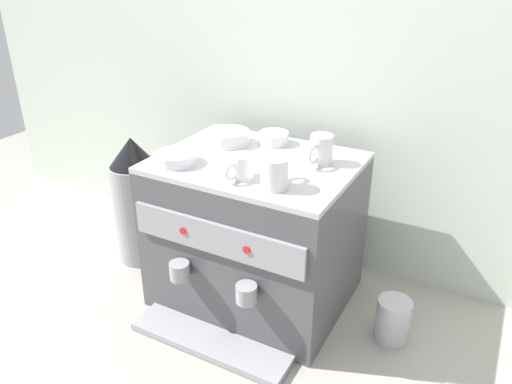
{
  "coord_description": "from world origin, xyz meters",
  "views": [
    {
      "loc": [
        0.62,
        -1.15,
        0.99
      ],
      "look_at": [
        0.0,
        0.0,
        0.36
      ],
      "focal_mm": 35.04,
      "sensor_mm": 36.0,
      "label": 1
    }
  ],
  "objects_px": {
    "coffee_grinder": "(138,201)",
    "ceramic_cup_0": "(275,172)",
    "ceramic_bowl_2": "(274,138)",
    "milk_pitcher": "(393,319)",
    "ceramic_bowl_1": "(175,158)",
    "espresso_machine": "(255,232)",
    "ceramic_bowl_0": "(228,138)",
    "ceramic_cup_2": "(321,150)",
    "ceramic_cup_1": "(242,167)"
  },
  "relations": [
    {
      "from": "ceramic_bowl_0",
      "to": "ceramic_bowl_2",
      "type": "height_order",
      "value": "ceramic_bowl_0"
    },
    {
      "from": "milk_pitcher",
      "to": "ceramic_bowl_0",
      "type": "bearing_deg",
      "value": 172.78
    },
    {
      "from": "ceramic_cup_2",
      "to": "coffee_grinder",
      "type": "xyz_separation_m",
      "value": [
        -0.63,
        -0.06,
        -0.28
      ]
    },
    {
      "from": "ceramic_cup_2",
      "to": "coffee_grinder",
      "type": "bearing_deg",
      "value": -174.59
    },
    {
      "from": "coffee_grinder",
      "to": "ceramic_cup_0",
      "type": "bearing_deg",
      "value": -13.14
    },
    {
      "from": "espresso_machine",
      "to": "ceramic_cup_0",
      "type": "xyz_separation_m",
      "value": [
        0.13,
        -0.13,
        0.27
      ]
    },
    {
      "from": "ceramic_bowl_2",
      "to": "coffee_grinder",
      "type": "height_order",
      "value": "ceramic_bowl_2"
    },
    {
      "from": "ceramic_cup_0",
      "to": "coffee_grinder",
      "type": "height_order",
      "value": "ceramic_cup_0"
    },
    {
      "from": "coffee_grinder",
      "to": "ceramic_bowl_2",
      "type": "bearing_deg",
      "value": 17.26
    },
    {
      "from": "ceramic_bowl_0",
      "to": "milk_pitcher",
      "type": "bearing_deg",
      "value": -7.22
    },
    {
      "from": "milk_pitcher",
      "to": "espresso_machine",
      "type": "bearing_deg",
      "value": -178.89
    },
    {
      "from": "ceramic_cup_0",
      "to": "ceramic_cup_2",
      "type": "relative_size",
      "value": 1.05
    },
    {
      "from": "ceramic_cup_2",
      "to": "milk_pitcher",
      "type": "distance_m",
      "value": 0.52
    },
    {
      "from": "ceramic_bowl_2",
      "to": "coffee_grinder",
      "type": "distance_m",
      "value": 0.54
    },
    {
      "from": "espresso_machine",
      "to": "coffee_grinder",
      "type": "bearing_deg",
      "value": 179.09
    },
    {
      "from": "espresso_machine",
      "to": "milk_pitcher",
      "type": "relative_size",
      "value": 4.31
    },
    {
      "from": "espresso_machine",
      "to": "ceramic_bowl_2",
      "type": "bearing_deg",
      "value": 96.01
    },
    {
      "from": "ceramic_cup_1",
      "to": "ceramic_bowl_0",
      "type": "bearing_deg",
      "value": 128.74
    },
    {
      "from": "espresso_machine",
      "to": "ceramic_cup_1",
      "type": "bearing_deg",
      "value": -77.53
    },
    {
      "from": "ceramic_bowl_2",
      "to": "coffee_grinder",
      "type": "xyz_separation_m",
      "value": [
        -0.45,
        -0.14,
        -0.26
      ]
    },
    {
      "from": "ceramic_cup_1",
      "to": "ceramic_cup_2",
      "type": "height_order",
      "value": "ceramic_cup_2"
    },
    {
      "from": "ceramic_cup_0",
      "to": "ceramic_cup_1",
      "type": "height_order",
      "value": "ceramic_cup_0"
    },
    {
      "from": "ceramic_cup_0",
      "to": "ceramic_cup_2",
      "type": "xyz_separation_m",
      "value": [
        0.04,
        0.2,
        0.0
      ]
    },
    {
      "from": "milk_pitcher",
      "to": "ceramic_cup_0",
      "type": "bearing_deg",
      "value": -155.73
    },
    {
      "from": "ceramic_cup_0",
      "to": "ceramic_bowl_0",
      "type": "bearing_deg",
      "value": 141.3
    },
    {
      "from": "ceramic_cup_0",
      "to": "espresso_machine",
      "type": "bearing_deg",
      "value": 134.21
    },
    {
      "from": "ceramic_bowl_2",
      "to": "milk_pitcher",
      "type": "bearing_deg",
      "value": -17.05
    },
    {
      "from": "ceramic_cup_1",
      "to": "ceramic_bowl_2",
      "type": "height_order",
      "value": "ceramic_cup_1"
    },
    {
      "from": "ceramic_cup_2",
      "to": "milk_pitcher",
      "type": "xyz_separation_m",
      "value": [
        0.27,
        -0.06,
        -0.44
      ]
    },
    {
      "from": "ceramic_cup_1",
      "to": "ceramic_bowl_2",
      "type": "distance_m",
      "value": 0.27
    },
    {
      "from": "espresso_machine",
      "to": "ceramic_cup_2",
      "type": "xyz_separation_m",
      "value": [
        0.17,
        0.07,
        0.27
      ]
    },
    {
      "from": "milk_pitcher",
      "to": "ceramic_cup_2",
      "type": "bearing_deg",
      "value": 167.63
    },
    {
      "from": "coffee_grinder",
      "to": "ceramic_bowl_0",
      "type": "bearing_deg",
      "value": 12.69
    },
    {
      "from": "espresso_machine",
      "to": "milk_pitcher",
      "type": "xyz_separation_m",
      "value": [
        0.43,
        0.01,
        -0.16
      ]
    },
    {
      "from": "ceramic_bowl_1",
      "to": "milk_pitcher",
      "type": "xyz_separation_m",
      "value": [
        0.62,
        0.13,
        -0.41
      ]
    },
    {
      "from": "ceramic_bowl_0",
      "to": "ceramic_bowl_2",
      "type": "xyz_separation_m",
      "value": [
        0.12,
        0.07,
        -0.0
      ]
    },
    {
      "from": "coffee_grinder",
      "to": "ceramic_cup_1",
      "type": "bearing_deg",
      "value": -14.98
    },
    {
      "from": "coffee_grinder",
      "to": "milk_pitcher",
      "type": "height_order",
      "value": "coffee_grinder"
    },
    {
      "from": "ceramic_bowl_1",
      "to": "ceramic_cup_0",
      "type": "bearing_deg",
      "value": -1.42
    },
    {
      "from": "ceramic_cup_0",
      "to": "ceramic_bowl_1",
      "type": "height_order",
      "value": "ceramic_cup_0"
    },
    {
      "from": "ceramic_cup_1",
      "to": "coffee_grinder",
      "type": "height_order",
      "value": "ceramic_cup_1"
    },
    {
      "from": "ceramic_bowl_0",
      "to": "coffee_grinder",
      "type": "distance_m",
      "value": 0.42
    },
    {
      "from": "espresso_machine",
      "to": "ceramic_bowl_0",
      "type": "xyz_separation_m",
      "value": [
        -0.14,
        0.08,
        0.25
      ]
    },
    {
      "from": "ceramic_bowl_2",
      "to": "milk_pitcher",
      "type": "relative_size",
      "value": 0.7
    },
    {
      "from": "ceramic_bowl_1",
      "to": "milk_pitcher",
      "type": "relative_size",
      "value": 0.91
    },
    {
      "from": "ceramic_cup_0",
      "to": "coffee_grinder",
      "type": "relative_size",
      "value": 0.25
    },
    {
      "from": "ceramic_cup_2",
      "to": "ceramic_bowl_0",
      "type": "distance_m",
      "value": 0.3
    },
    {
      "from": "ceramic_bowl_1",
      "to": "coffee_grinder",
      "type": "xyz_separation_m",
      "value": [
        -0.28,
        0.13,
        -0.26
      ]
    },
    {
      "from": "ceramic_cup_2",
      "to": "ceramic_cup_1",
      "type": "bearing_deg",
      "value": -126.23
    },
    {
      "from": "espresso_machine",
      "to": "ceramic_cup_1",
      "type": "xyz_separation_m",
      "value": [
        0.03,
        -0.12,
        0.26
      ]
    }
  ]
}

